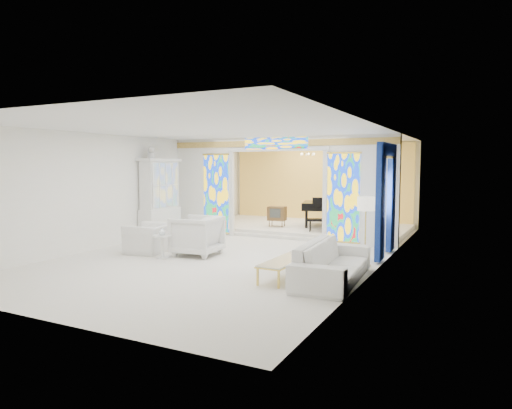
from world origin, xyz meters
The scene contains 24 objects.
floor centered at (0.00, 0.00, 0.00)m, with size 12.00×12.00×0.00m, color silver.
ceiling centered at (0.00, 0.00, 3.00)m, with size 7.00×12.00×0.02m, color silver.
wall_back centered at (0.00, 6.00, 1.50)m, with size 7.00×0.02×3.00m, color white.
wall_front centered at (0.00, -6.00, 1.50)m, with size 7.00×0.02×3.00m, color white.
wall_left centered at (-3.50, 0.00, 1.50)m, with size 0.02×12.00×3.00m, color white.
wall_right centered at (3.50, 0.00, 1.50)m, with size 0.02×12.00×3.00m, color white.
partition_wall centered at (0.00, 2.00, 1.65)m, with size 7.00×0.22×3.00m.
stained_glass_left centered at (-2.03, 1.89, 1.30)m, with size 0.90×0.04×2.40m, color gold.
stained_glass_right centered at (2.03, 1.89, 1.30)m, with size 0.90×0.04×2.40m, color gold.
stained_glass_transom centered at (0.00, 1.89, 2.82)m, with size 2.00×0.04×0.34m, color gold.
alcove_platform centered at (0.00, 4.10, 0.09)m, with size 6.80×3.80×0.18m, color silver.
gold_curtain_back centered at (0.00, 5.88, 1.50)m, with size 6.70×0.10×2.90m, color #E8C050.
chandelier centered at (0.20, 4.00, 2.55)m, with size 0.48×0.48×0.30m, color gold.
blue_drapes centered at (3.40, 0.70, 1.58)m, with size 0.14×1.85×2.65m.
china_cabinet centered at (-3.22, 0.60, 1.17)m, with size 0.56×1.46×2.72m.
armchair_left centered at (-2.01, -1.35, 0.36)m, with size 1.10×0.96×0.71m, color white.
armchair_right centered at (-0.75, -1.11, 0.48)m, with size 1.03×1.06×0.97m, color silver.
sofa centered at (2.95, -2.03, 0.37)m, with size 2.54×0.99×0.74m, color white.
side_table centered at (-1.27, -1.78, 0.36)m, with size 0.46×0.46×0.55m.
vase centered at (-1.27, -1.78, 0.64)m, with size 0.17×0.17×0.18m, color silver.
coffee_table centered at (2.07, -2.20, 0.34)m, with size 0.56×1.68×0.37m.
floor_lamp centered at (3.20, -0.49, 1.29)m, with size 0.46×0.46×1.51m.
grand_piano centered at (0.81, 4.20, 0.84)m, with size 1.75×2.68×0.97m.
tv_console centered at (-0.57, 3.28, 0.61)m, with size 0.60×0.44×0.66m.
Camera 1 is at (5.46, -10.27, 2.20)m, focal length 32.00 mm.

